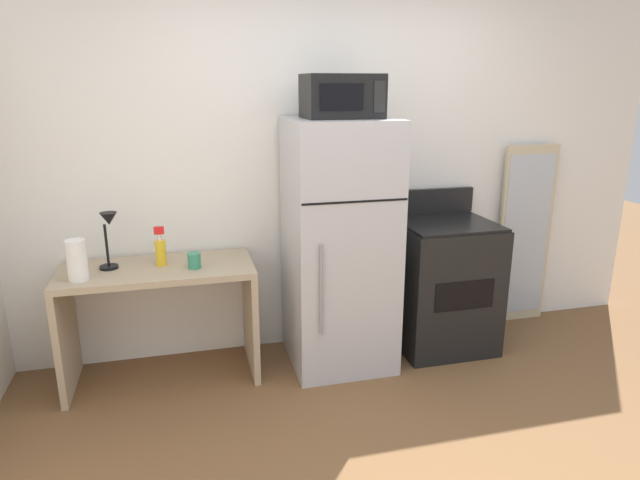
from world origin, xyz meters
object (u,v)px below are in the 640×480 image
at_px(desk, 160,301).
at_px(microwave, 342,96).
at_px(oven_range, 443,284).
at_px(desk_lamp, 109,231).
at_px(spray_bottle, 161,250).
at_px(coffee_mug, 194,261).
at_px(leaning_mirror, 524,235).
at_px(refrigerator, 339,246).
at_px(paper_towel_roll, 77,260).

xyz_separation_m(desk, microwave, (1.16, -0.07, 1.24)).
distance_m(microwave, oven_range, 1.52).
bearing_deg(desk, desk_lamp, 173.78).
height_order(spray_bottle, coffee_mug, spray_bottle).
bearing_deg(microwave, oven_range, 3.74).
bearing_deg(coffee_mug, spray_bottle, 152.21).
bearing_deg(desk, leaning_mirror, 4.84).
height_order(desk_lamp, leaning_mirror, leaning_mirror).
distance_m(desk_lamp, spray_bottle, 0.32).
height_order(oven_range, leaning_mirror, leaning_mirror).
xyz_separation_m(desk_lamp, coffee_mug, (0.49, -0.11, -0.19)).
bearing_deg(oven_range, leaning_mirror, 17.61).
distance_m(desk, spray_bottle, 0.33).
bearing_deg(desk, oven_range, -0.68).
relative_size(microwave, oven_range, 0.42).
relative_size(desk_lamp, refrigerator, 0.22).
relative_size(desk, paper_towel_roll, 4.88).
relative_size(desk, refrigerator, 0.72).
distance_m(microwave, leaning_mirror, 1.93).
bearing_deg(spray_bottle, leaning_mirror, 4.35).
bearing_deg(coffee_mug, paper_towel_roll, -174.86).
distance_m(paper_towel_roll, leaning_mirror, 3.19).
relative_size(spray_bottle, coffee_mug, 2.62).
height_order(microwave, oven_range, microwave).
xyz_separation_m(desk_lamp, spray_bottle, (0.29, -0.00, -0.14)).
bearing_deg(paper_towel_roll, refrigerator, 3.02).
height_order(desk_lamp, paper_towel_roll, desk_lamp).
height_order(desk, microwave, microwave).
height_order(spray_bottle, refrigerator, refrigerator).
bearing_deg(desk, refrigerator, -2.61).
bearing_deg(desk_lamp, desk, -6.22).
relative_size(desk_lamp, paper_towel_roll, 1.47).
xyz_separation_m(paper_towel_roll, coffee_mug, (0.65, 0.06, -0.07)).
distance_m(desk, paper_towel_roll, 0.56).
bearing_deg(desk, paper_towel_roll, -162.21).
xyz_separation_m(microwave, leaning_mirror, (1.59, 0.31, -1.06)).
bearing_deg(refrigerator, oven_range, 2.19).
distance_m(desk_lamp, leaning_mirror, 3.02).
relative_size(desk_lamp, oven_range, 0.32).
bearing_deg(oven_range, microwave, -176.26).
height_order(spray_bottle, microwave, microwave).
xyz_separation_m(refrigerator, leaning_mirror, (1.59, 0.29, -0.12)).
relative_size(paper_towel_roll, refrigerator, 0.15).
distance_m(paper_towel_roll, oven_range, 2.40).
bearing_deg(refrigerator, spray_bottle, 176.00).
bearing_deg(desk_lamp, refrigerator, -3.28).
bearing_deg(refrigerator, desk_lamp, 176.72).
bearing_deg(paper_towel_roll, leaning_mirror, 6.64).
distance_m(desk, coffee_mug, 0.36).
distance_m(spray_bottle, refrigerator, 1.13).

